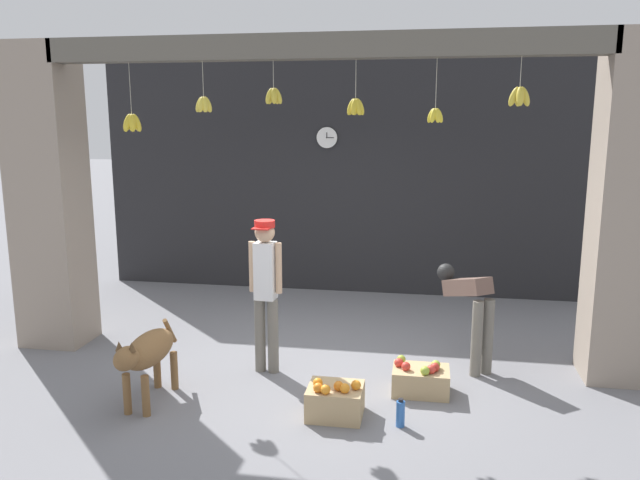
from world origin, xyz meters
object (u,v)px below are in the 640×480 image
at_px(shopkeeper, 266,285).
at_px(fruit_crate_oranges, 335,400).
at_px(dog, 147,353).
at_px(water_bottle, 400,414).
at_px(worker_stooping, 470,305).
at_px(fruit_crate_apples, 421,379).
at_px(wall_clock, 327,138).

relative_size(shopkeeper, fruit_crate_oranges, 3.29).
height_order(dog, water_bottle, dog).
bearing_deg(worker_stooping, fruit_crate_oranges, -168.05).
bearing_deg(dog, fruit_crate_apples, 107.50).
height_order(fruit_crate_apples, water_bottle, fruit_crate_apples).
height_order(worker_stooping, fruit_crate_apples, worker_stooping).
relative_size(worker_stooping, fruit_crate_oranges, 2.13).
xyz_separation_m(shopkeeper, worker_stooping, (2.04, 0.46, -0.24)).
bearing_deg(wall_clock, fruit_crate_apples, -66.77).
distance_m(worker_stooping, wall_clock, 3.64).
bearing_deg(worker_stooping, shopkeeper, 157.28).
distance_m(fruit_crate_oranges, wall_clock, 4.55).
bearing_deg(fruit_crate_oranges, worker_stooping, 47.49).
xyz_separation_m(shopkeeper, wall_clock, (0.12, 3.11, 1.36)).
relative_size(shopkeeper, worker_stooping, 1.54).
distance_m(shopkeeper, fruit_crate_apples, 1.76).
height_order(dog, wall_clock, wall_clock).
bearing_deg(shopkeeper, wall_clock, -87.32).
relative_size(fruit_crate_apples, water_bottle, 2.12).
xyz_separation_m(dog, water_bottle, (2.28, -0.05, -0.37)).
height_order(shopkeeper, water_bottle, shopkeeper).
bearing_deg(water_bottle, wall_clock, 107.57).
bearing_deg(fruit_crate_oranges, shopkeeper, 134.44).
relative_size(dog, shopkeeper, 0.68).
relative_size(worker_stooping, fruit_crate_apples, 1.93).
bearing_deg(wall_clock, water_bottle, -72.43).
height_order(dog, worker_stooping, worker_stooping).
bearing_deg(fruit_crate_apples, wall_clock, 113.23).
bearing_deg(fruit_crate_oranges, fruit_crate_apples, 39.59).
bearing_deg(worker_stooping, water_bottle, -149.78).
height_order(worker_stooping, water_bottle, worker_stooping).
xyz_separation_m(fruit_crate_apples, water_bottle, (-0.16, -0.69, -0.02)).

